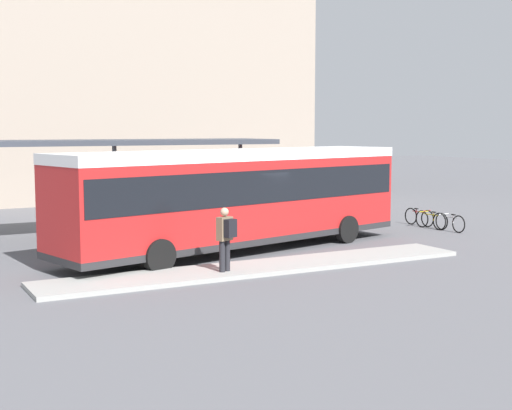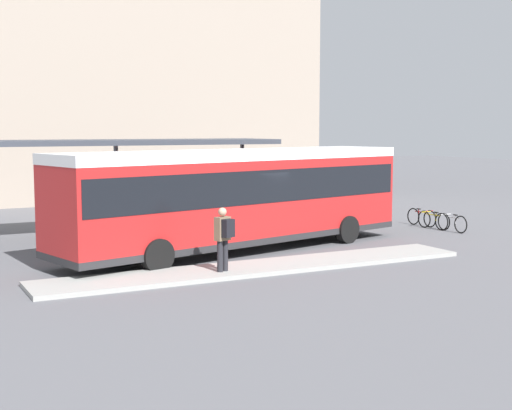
% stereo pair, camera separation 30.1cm
% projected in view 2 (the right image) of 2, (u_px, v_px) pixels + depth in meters
% --- Properties ---
extents(ground_plane, '(120.00, 120.00, 0.00)m').
position_uv_depth(ground_plane, '(239.00, 251.00, 22.32)').
color(ground_plane, '#5B5B60').
extents(curb_island, '(12.39, 1.80, 0.12)m').
position_uv_depth(curb_island, '(261.00, 267.00, 19.39)').
color(curb_island, '#9E9E99').
rests_on(curb_island, ground_plane).
extents(city_bus, '(12.45, 5.26, 3.17)m').
position_uv_depth(city_bus, '(239.00, 192.00, 22.13)').
color(city_bus, red).
rests_on(city_bus, ground_plane).
extents(pedestrian_waiting, '(0.48, 0.52, 1.67)m').
position_uv_depth(pedestrian_waiting, '(224.00, 235.00, 18.43)').
color(pedestrian_waiting, '#232328').
rests_on(pedestrian_waiting, curb_island).
extents(bicycle_white, '(0.48, 1.54, 0.67)m').
position_uv_depth(bicycle_white, '(452.00, 223.00, 26.53)').
color(bicycle_white, black).
rests_on(bicycle_white, ground_plane).
extents(bicycle_yellow, '(0.48, 1.58, 0.68)m').
position_uv_depth(bicycle_yellow, '(433.00, 220.00, 27.24)').
color(bicycle_yellow, black).
rests_on(bicycle_yellow, ground_plane).
extents(bicycle_red, '(0.48, 1.59, 0.69)m').
position_uv_depth(bicycle_red, '(421.00, 217.00, 28.11)').
color(bicycle_red, black).
rests_on(bicycle_red, ground_plane).
extents(station_shelter, '(11.80, 3.02, 3.43)m').
position_uv_depth(station_shelter, '(116.00, 144.00, 25.25)').
color(station_shelter, '#383D47').
rests_on(station_shelter, ground_plane).
extents(potted_planter_near_shelter, '(0.83, 0.83, 1.29)m').
position_uv_depth(potted_planter_near_shelter, '(237.00, 218.00, 25.07)').
color(potted_planter_near_shelter, slate).
rests_on(potted_planter_near_shelter, ground_plane).
extents(station_building, '(20.42, 12.17, 18.15)m').
position_uv_depth(station_building, '(119.00, 40.00, 42.11)').
color(station_building, gray).
rests_on(station_building, ground_plane).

